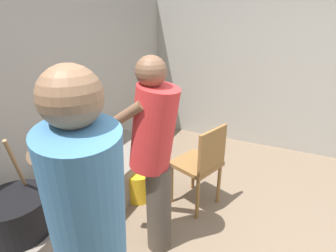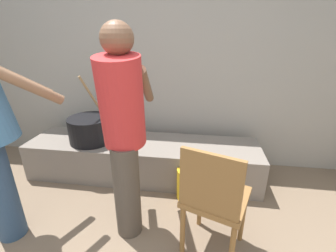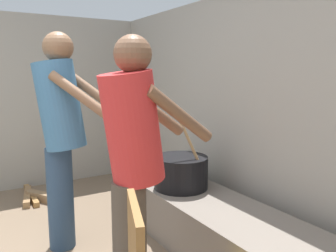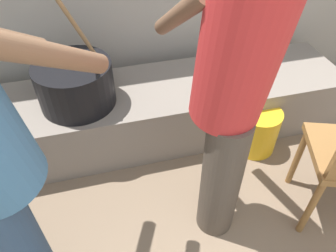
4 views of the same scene
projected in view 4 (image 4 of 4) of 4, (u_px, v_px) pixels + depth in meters
name	position (u px, v px, depth m)	size (l,w,h in m)	color
hearth_ledge	(165.00, 109.00, 2.27)	(2.50, 0.60, 0.40)	slate
cooking_pot_main	(75.00, 84.00, 1.91)	(0.46, 0.46, 0.72)	black
cook_in_red_shirt	(232.00, 90.00, 1.25)	(0.38, 0.69, 1.58)	#4C4238
bucket_yellow_plastic	(256.00, 129.00, 2.18)	(0.29, 0.29, 0.31)	gold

